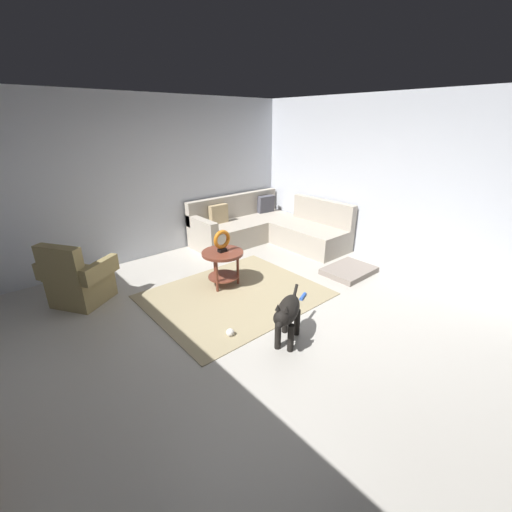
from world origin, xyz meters
TOP-DOWN VIEW (x-y plane):
  - ground_plane at (0.00, 0.00)m, footprint 6.00×6.00m
  - wall_back at (0.00, 2.94)m, footprint 6.00×0.12m
  - wall_right at (2.94, 0.00)m, footprint 0.12×6.00m
  - area_rug at (0.15, 0.70)m, footprint 2.30×1.90m
  - sectional_couch at (1.99, 2.02)m, footprint 2.20×2.25m
  - armchair at (-1.53, 1.91)m, footprint 0.94×1.00m
  - side_table at (0.21, 1.05)m, footprint 0.60×0.60m
  - torus_sculpture at (0.21, 1.05)m, footprint 0.28×0.08m
  - dog_bed_mat at (1.98, 0.08)m, footprint 0.80×0.60m
  - dog at (-0.08, -0.53)m, footprint 0.76×0.48m
  - dog_toy_ball at (-0.47, -0.02)m, footprint 0.09×0.09m
  - dog_toy_rope at (0.81, 0.02)m, footprint 0.19×0.12m

SIDE VIEW (x-z plane):
  - ground_plane at x=0.00m, z-range -0.10..0.00m
  - area_rug at x=0.15m, z-range 0.00..0.01m
  - dog_toy_rope at x=0.81m, z-range 0.00..0.05m
  - dog_bed_mat at x=1.98m, z-range 0.00..0.09m
  - dog_toy_ball at x=-0.47m, z-range 0.00..0.09m
  - sectional_couch at x=1.99m, z-range -0.15..0.73m
  - armchair at x=-1.53m, z-range -0.12..0.76m
  - dog at x=-0.08m, z-range 0.06..0.69m
  - side_table at x=0.21m, z-range 0.15..0.69m
  - torus_sculpture at x=0.21m, z-range 0.55..0.87m
  - wall_back at x=0.00m, z-range 0.00..2.70m
  - wall_right at x=2.94m, z-range 0.00..2.70m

